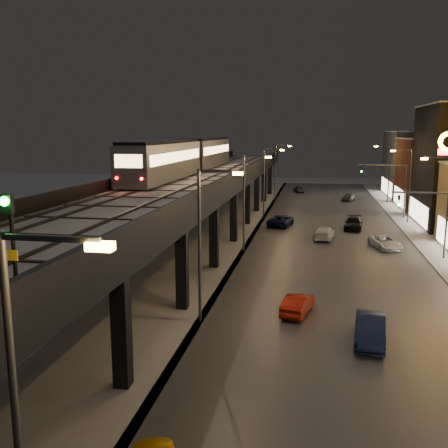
{
  "coord_description": "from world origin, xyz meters",
  "views": [
    {
      "loc": [
        5.7,
        -14.14,
        11.04
      ],
      "look_at": [
        -0.17,
        17.93,
        5.0
      ],
      "focal_mm": 40.0,
      "sensor_mm": 36.0,
      "label": 1
    }
  ],
  "objects_px": {
    "car_near_white": "(298,305)",
    "car_onc_silver": "(370,331)",
    "car_mid_dark": "(324,233)",
    "rail_signal": "(10,226)",
    "car_onc_white": "(353,224)",
    "car_onc_red": "(348,197)",
    "car_far_white": "(299,189)",
    "subway_train": "(188,155)",
    "car_onc_dark": "(385,243)",
    "car_mid_silver": "(281,221)"
  },
  "relations": [
    {
      "from": "car_onc_silver",
      "to": "car_mid_dark",
      "type": "bearing_deg",
      "value": 99.98
    },
    {
      "from": "car_near_white",
      "to": "car_onc_white",
      "type": "bearing_deg",
      "value": -87.57
    },
    {
      "from": "subway_train",
      "to": "car_near_white",
      "type": "distance_m",
      "value": 30.0
    },
    {
      "from": "car_mid_dark",
      "to": "car_onc_silver",
      "type": "height_order",
      "value": "car_onc_silver"
    },
    {
      "from": "car_far_white",
      "to": "car_onc_white",
      "type": "distance_m",
      "value": 35.46
    },
    {
      "from": "car_mid_silver",
      "to": "car_onc_dark",
      "type": "xyz_separation_m",
      "value": [
        10.6,
        -9.89,
        -0.07
      ]
    },
    {
      "from": "car_mid_silver",
      "to": "car_far_white",
      "type": "distance_m",
      "value": 34.04
    },
    {
      "from": "car_far_white",
      "to": "car_onc_white",
      "type": "relative_size",
      "value": 0.77
    },
    {
      "from": "subway_train",
      "to": "rail_signal",
      "type": "height_order",
      "value": "subway_train"
    },
    {
      "from": "rail_signal",
      "to": "car_near_white",
      "type": "relative_size",
      "value": 0.76
    },
    {
      "from": "rail_signal",
      "to": "car_onc_silver",
      "type": "distance_m",
      "value": 19.61
    },
    {
      "from": "rail_signal",
      "to": "car_onc_silver",
      "type": "height_order",
      "value": "rail_signal"
    },
    {
      "from": "car_far_white",
      "to": "car_onc_silver",
      "type": "distance_m",
      "value": 66.78
    },
    {
      "from": "car_near_white",
      "to": "car_mid_silver",
      "type": "bearing_deg",
      "value": -71.02
    },
    {
      "from": "car_mid_silver",
      "to": "car_onc_white",
      "type": "height_order",
      "value": "car_onc_white"
    },
    {
      "from": "rail_signal",
      "to": "car_mid_dark",
      "type": "relative_size",
      "value": 0.62
    },
    {
      "from": "rail_signal",
      "to": "car_onc_silver",
      "type": "xyz_separation_m",
      "value": [
        10.9,
        14.25,
        -7.91
      ]
    },
    {
      "from": "car_far_white",
      "to": "car_onc_white",
      "type": "xyz_separation_m",
      "value": [
        7.35,
        -34.69,
        0.07
      ]
    },
    {
      "from": "subway_train",
      "to": "car_mid_silver",
      "type": "relative_size",
      "value": 7.62
    },
    {
      "from": "rail_signal",
      "to": "car_near_white",
      "type": "distance_m",
      "value": 20.82
    },
    {
      "from": "rail_signal",
      "to": "car_near_white",
      "type": "xyz_separation_m",
      "value": [
        7.01,
        17.89,
        -8.02
      ]
    },
    {
      "from": "subway_train",
      "to": "rail_signal",
      "type": "bearing_deg",
      "value": -81.64
    },
    {
      "from": "car_near_white",
      "to": "car_onc_silver",
      "type": "relative_size",
      "value": 0.85
    },
    {
      "from": "subway_train",
      "to": "car_onc_silver",
      "type": "distance_m",
      "value": 34.9
    },
    {
      "from": "rail_signal",
      "to": "car_onc_red",
      "type": "height_order",
      "value": "rail_signal"
    },
    {
      "from": "car_near_white",
      "to": "car_onc_silver",
      "type": "xyz_separation_m",
      "value": [
        3.89,
        -3.63,
        0.11
      ]
    },
    {
      "from": "subway_train",
      "to": "car_onc_red",
      "type": "relative_size",
      "value": 9.83
    },
    {
      "from": "subway_train",
      "to": "car_onc_white",
      "type": "height_order",
      "value": "subway_train"
    },
    {
      "from": "car_far_white",
      "to": "car_onc_silver",
      "type": "bearing_deg",
      "value": 79.41
    },
    {
      "from": "car_near_white",
      "to": "car_onc_silver",
      "type": "bearing_deg",
      "value": 149.9
    },
    {
      "from": "car_onc_red",
      "to": "car_far_white",
      "type": "bearing_deg",
      "value": 145.75
    },
    {
      "from": "car_mid_silver",
      "to": "car_onc_red",
      "type": "relative_size",
      "value": 1.29
    },
    {
      "from": "car_near_white",
      "to": "car_onc_dark",
      "type": "relative_size",
      "value": 0.85
    },
    {
      "from": "subway_train",
      "to": "car_mid_silver",
      "type": "height_order",
      "value": "subway_train"
    },
    {
      "from": "car_mid_dark",
      "to": "car_far_white",
      "type": "relative_size",
      "value": 1.26
    },
    {
      "from": "rail_signal",
      "to": "car_onc_dark",
      "type": "xyz_separation_m",
      "value": [
        14.57,
        36.85,
        -8.02
      ]
    },
    {
      "from": "car_near_white",
      "to": "car_mid_dark",
      "type": "relative_size",
      "value": 0.82
    },
    {
      "from": "car_onc_red",
      "to": "rail_signal",
      "type": "bearing_deg",
      "value": -83.24
    },
    {
      "from": "car_onc_silver",
      "to": "car_onc_red",
      "type": "distance_m",
      "value": 56.18
    },
    {
      "from": "car_onc_white",
      "to": "rail_signal",
      "type": "bearing_deg",
      "value": -98.37
    },
    {
      "from": "car_mid_silver",
      "to": "subway_train",
      "type": "bearing_deg",
      "value": 29.23
    },
    {
      "from": "car_onc_dark",
      "to": "car_onc_white",
      "type": "xyz_separation_m",
      "value": [
        -2.32,
        9.23,
        0.07
      ]
    },
    {
      "from": "car_onc_red",
      "to": "car_near_white",
      "type": "bearing_deg",
      "value": -79.32
    },
    {
      "from": "rail_signal",
      "to": "car_far_white",
      "type": "height_order",
      "value": "rail_signal"
    },
    {
      "from": "car_mid_dark",
      "to": "car_onc_white",
      "type": "xyz_separation_m",
      "value": [
        3.34,
        5.84,
        0.02
      ]
    },
    {
      "from": "subway_train",
      "to": "car_near_white",
      "type": "xyz_separation_m",
      "value": [
        13.41,
        -25.68,
        -7.81
      ]
    },
    {
      "from": "rail_signal",
      "to": "car_onc_white",
      "type": "xyz_separation_m",
      "value": [
        12.25,
        46.08,
        -7.95
      ]
    },
    {
      "from": "car_onc_dark",
      "to": "car_onc_white",
      "type": "distance_m",
      "value": 9.52
    },
    {
      "from": "car_near_white",
      "to": "car_onc_silver",
      "type": "distance_m",
      "value": 5.32
    },
    {
      "from": "subway_train",
      "to": "car_onc_red",
      "type": "bearing_deg",
      "value": 53.93
    }
  ]
}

